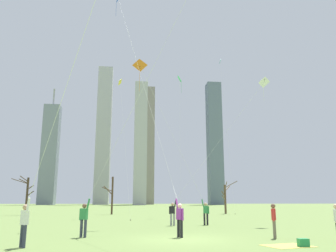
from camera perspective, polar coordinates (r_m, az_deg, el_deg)
ground_plane at (r=16.90m, az=2.30°, el=-18.29°), size 400.00×400.00×0.00m
kite_flyer_midfield_left_pink at (r=17.56m, az=-10.15°, el=-7.21°), size 9.32×3.88×20.71m
kite_flyer_foreground_left_blue at (r=19.08m, az=-0.47°, el=-6.62°), size 4.29×11.37×20.14m
kite_flyer_far_back_purple at (r=13.36m, az=-20.81°, el=-8.51°), size 5.34×9.95×11.78m
kite_flyer_midfield_right_orange at (r=26.28m, az=3.99°, el=-9.16°), size 5.95×0.69×13.12m
kite_flyer_midfield_center_white at (r=26.03m, az=2.94°, el=-11.21°), size 8.84×1.63×12.16m
bystander_watching_nearby at (r=17.87m, az=17.19°, el=-14.54°), size 0.33×0.47×1.62m
distant_kite_drifting_left_teal at (r=54.80m, az=8.93°, el=8.22°), size 0.56×4.00×23.98m
distant_kite_high_overhead_yellow at (r=41.39m, az=-7.86°, el=5.65°), size 1.89×7.86×16.40m
distant_kite_low_near_trees_green at (r=44.10m, az=1.95°, el=6.00°), size 0.73×3.10×17.54m
picnic_spot at (r=15.12m, az=20.60°, el=-17.90°), size 2.10×1.82×0.31m
bare_tree_center at (r=49.70m, az=9.53°, el=-11.58°), size 2.71×3.08×4.54m
bare_tree_far_right_edge at (r=47.31m, az=-9.34°, el=-11.11°), size 1.62×1.58×4.94m
bare_tree_rightmost at (r=48.33m, az=-22.45°, el=-10.36°), size 3.05×1.38×4.96m
skyline_slender_spire at (r=166.41m, az=7.76°, el=-2.66°), size 6.71×6.54×58.85m
skyline_wide_slab at (r=175.91m, az=-10.65°, el=-1.29°), size 7.24×7.08×69.68m
skyline_mid_tower_left at (r=176.33m, az=-3.78°, el=-3.05°), size 8.97×6.50×60.29m
skyline_short_annex at (r=153.33m, az=-4.61°, el=-2.65°), size 5.67×5.86×54.93m
skyline_mid_tower_right at (r=168.92m, az=-19.08°, el=-4.35°), size 7.28×6.03×54.79m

